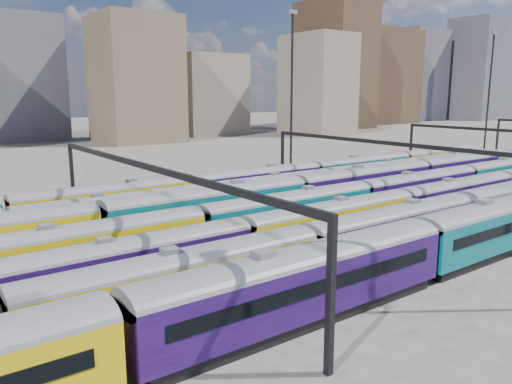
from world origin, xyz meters
TOP-DOWN VIEW (x-y plane):
  - ground at (0.00, 0.00)m, footprint 500.00×500.00m
  - rake_1 at (-12.44, -10.00)m, footprint 120.40×2.94m
  - rake_2 at (-4.73, -5.00)m, footprint 135.44×2.83m
  - rake_3 at (-5.43, 0.00)m, footprint 140.50×2.94m
  - rake_4 at (-11.30, 5.00)m, footprint 154.47×3.23m
  - rake_5 at (-0.13, 10.00)m, footprint 94.27×2.76m
  - rake_6 at (-17.99, 15.00)m, footprint 137.69×2.88m
  - gantry_1 at (-20.00, 0.00)m, footprint 0.35×40.35m
  - gantry_2 at (10.00, 0.00)m, footprint 0.35×40.35m
  - mast_3 at (15.00, 24.00)m, footprint 1.40×0.50m
  - mast_5 at (65.00, 20.00)m, footprint 1.40×0.50m
  - skyline at (104.75, 105.73)m, footprint 399.22×60.48m

SIDE VIEW (x-z plane):
  - ground at x=0.00m, z-range 0.00..0.00m
  - rake_5 at x=-0.13m, z-range 0.12..4.76m
  - rake_2 at x=-4.73m, z-range 0.12..4.87m
  - rake_6 at x=-17.99m, z-range 0.12..4.96m
  - rake_3 at x=-5.43m, z-range 0.12..5.06m
  - rake_1 at x=-12.44m, z-range 0.12..5.06m
  - rake_4 at x=-11.30m, z-range 0.14..5.58m
  - gantry_1 at x=-20.00m, z-range 2.78..10.80m
  - gantry_2 at x=10.00m, z-range 2.78..10.80m
  - mast_3 at x=15.00m, z-range 1.17..26.77m
  - mast_5 at x=65.00m, z-range 1.17..26.77m
  - skyline at x=104.75m, z-range -4.18..45.85m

